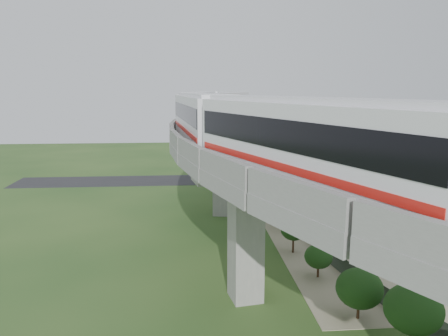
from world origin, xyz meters
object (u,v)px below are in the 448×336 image
Objects in this scene: metro_train at (225,112)px; car_red at (420,230)px; car_dark at (365,216)px; car_white at (387,261)px.

metro_train reaches higher than car_red.
metro_train is 13.49× the size of car_dark.
car_red is at bearing 3.07° from metro_train.
car_dark is (15.90, 5.89, -11.61)m from metro_train.
metro_train reaches higher than car_dark.
car_red is (19.53, 1.05, -11.68)m from metro_train.
car_red is (6.84, 7.34, 0.00)m from car_white.
car_dark reaches higher than car_red.
car_red is 6.05m from car_dark.
metro_train is at bearing 131.09° from car_white.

